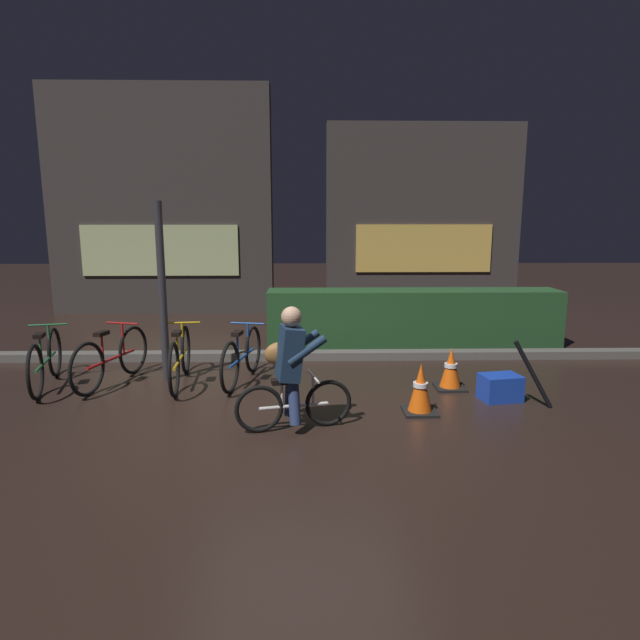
% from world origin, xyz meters
% --- Properties ---
extents(ground_plane, '(40.00, 40.00, 0.00)m').
position_xyz_m(ground_plane, '(0.00, 0.00, 0.00)').
color(ground_plane, black).
extents(sidewalk_curb, '(12.00, 0.24, 0.12)m').
position_xyz_m(sidewalk_curb, '(0.00, 2.20, 0.06)').
color(sidewalk_curb, '#56544F').
rests_on(sidewalk_curb, ground).
extents(hedge_row, '(4.80, 0.70, 0.93)m').
position_xyz_m(hedge_row, '(1.80, 3.10, 0.46)').
color(hedge_row, '#214723').
rests_on(hedge_row, ground).
extents(storefront_left, '(4.86, 0.54, 4.89)m').
position_xyz_m(storefront_left, '(-3.16, 6.50, 2.43)').
color(storefront_left, '#383330').
rests_on(storefront_left, ground).
extents(storefront_right, '(4.52, 0.54, 4.24)m').
position_xyz_m(storefront_right, '(2.76, 7.20, 2.11)').
color(storefront_right, '#383330').
rests_on(storefront_right, ground).
extents(street_post, '(0.10, 0.10, 2.30)m').
position_xyz_m(street_post, '(-1.80, 1.20, 1.15)').
color(street_post, '#2D2D33').
rests_on(street_post, ground).
extents(parked_bike_leftmost, '(0.49, 1.61, 0.75)m').
position_xyz_m(parked_bike_leftmost, '(-3.21, 0.92, 0.34)').
color(parked_bike_leftmost, black).
rests_on(parked_bike_leftmost, ground).
extents(parked_bike_left_mid, '(0.52, 1.59, 0.75)m').
position_xyz_m(parked_bike_left_mid, '(-2.44, 1.03, 0.34)').
color(parked_bike_left_mid, black).
rests_on(parked_bike_left_mid, ground).
extents(parked_bike_center_left, '(0.46, 1.64, 0.76)m').
position_xyz_m(parked_bike_center_left, '(-1.57, 1.00, 0.34)').
color(parked_bike_center_left, black).
rests_on(parked_bike_center_left, ground).
extents(parked_bike_center_right, '(0.46, 1.56, 0.73)m').
position_xyz_m(parked_bike_center_right, '(-0.79, 1.09, 0.33)').
color(parked_bike_center_right, black).
rests_on(parked_bike_center_right, ground).
extents(traffic_cone_near, '(0.36, 0.36, 0.55)m').
position_xyz_m(traffic_cone_near, '(1.27, -0.10, 0.27)').
color(traffic_cone_near, black).
rests_on(traffic_cone_near, ground).
extents(traffic_cone_far, '(0.36, 0.36, 0.52)m').
position_xyz_m(traffic_cone_far, '(1.82, 0.74, 0.25)').
color(traffic_cone_far, black).
rests_on(traffic_cone_far, ground).
extents(blue_crate, '(0.49, 0.39, 0.30)m').
position_xyz_m(blue_crate, '(2.29, 0.30, 0.15)').
color(blue_crate, '#193DB7').
rests_on(blue_crate, ground).
extents(cyclist, '(1.17, 0.50, 1.25)m').
position_xyz_m(cyclist, '(-0.11, -0.51, 0.63)').
color(cyclist, black).
rests_on(cyclist, ground).
extents(closed_umbrella, '(0.47, 0.10, 0.76)m').
position_xyz_m(closed_umbrella, '(2.55, 0.05, 0.38)').
color(closed_umbrella, black).
rests_on(closed_umbrella, ground).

